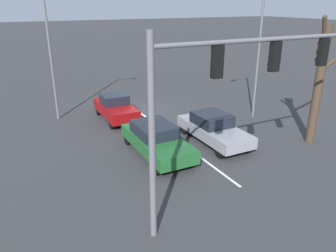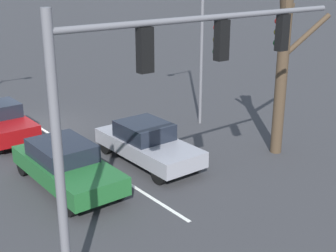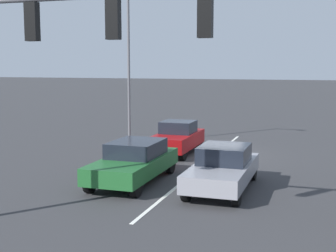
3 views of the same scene
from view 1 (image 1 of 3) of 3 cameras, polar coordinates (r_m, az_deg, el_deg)
ground_plane at (r=21.84m, az=-4.77°, el=2.23°), size 240.00×240.00×0.00m
lane_stripe_left_divider at (r=19.93m, az=-2.34°, el=0.45°), size 0.12×16.41×0.01m
car_darkgreen_midlane_front at (r=15.71m, az=-2.07°, el=-2.31°), size 1.92×4.76×1.48m
car_gray_leftlane_front at (r=17.25m, az=7.90°, el=-0.37°), size 1.84×4.63×1.50m
car_maroon_midlane_second at (r=20.66m, az=-9.11°, el=3.21°), size 1.73×4.05×1.57m
traffic_signal_gantry at (r=10.20m, az=11.00°, el=7.45°), size 8.32×0.37×6.28m
street_lamp_right_shoulder at (r=20.91m, az=-19.42°, el=13.58°), size 2.03×0.24×8.17m
street_lamp_left_shoulder at (r=20.70m, az=15.27°, el=14.15°), size 1.96×0.24×8.33m
bare_tree_near at (r=17.99m, az=25.03°, el=7.33°), size 3.07×1.07×6.40m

